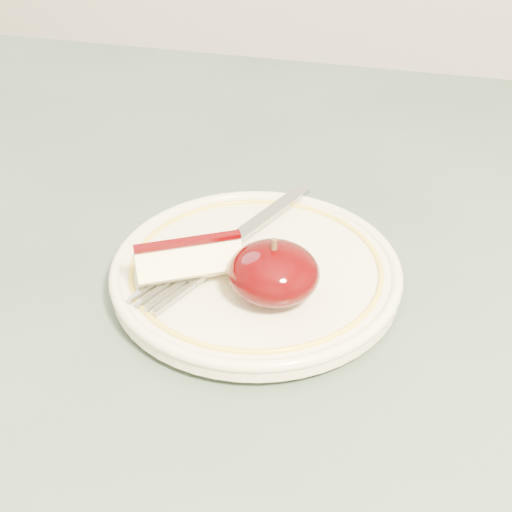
% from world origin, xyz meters
% --- Properties ---
extents(table, '(0.90, 0.90, 0.75)m').
position_xyz_m(table, '(0.00, 0.00, 0.66)').
color(table, brown).
rests_on(table, ground).
extents(plate, '(0.22, 0.22, 0.02)m').
position_xyz_m(plate, '(0.05, -0.03, 0.76)').
color(plate, beige).
rests_on(plate, table).
extents(apple_half, '(0.06, 0.06, 0.05)m').
position_xyz_m(apple_half, '(0.07, -0.06, 0.79)').
color(apple_half, black).
rests_on(apple_half, plate).
extents(apple_wedge, '(0.08, 0.07, 0.04)m').
position_xyz_m(apple_wedge, '(0.01, -0.06, 0.79)').
color(apple_wedge, '#F8ECB7').
rests_on(apple_wedge, plate).
extents(fork, '(0.10, 0.19, 0.00)m').
position_xyz_m(fork, '(0.03, -0.01, 0.77)').
color(fork, gray).
rests_on(fork, plate).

